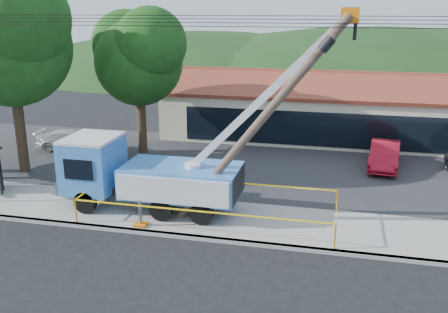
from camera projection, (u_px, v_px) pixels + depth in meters
ground at (190, 266)px, 17.75m from camera, size 120.00×120.00×0.00m
curb at (205, 238)px, 19.68m from camera, size 60.00×0.25×0.15m
sidewalk at (217, 219)px, 21.46m from camera, size 60.00×4.00×0.15m
parking_lot at (250, 165)px, 28.92m from camera, size 60.00×12.00×0.10m
strip_mall at (327, 110)px, 34.97m from camera, size 22.50×8.53×4.67m
tree_west_near at (9, 34)px, 25.65m from camera, size 7.56×6.72×10.80m
tree_lot at (138, 53)px, 29.60m from camera, size 6.30×5.60×8.94m
hill_west at (201, 70)px, 72.30m from camera, size 78.40×56.00×28.00m
hill_center at (380, 76)px, 66.86m from camera, size 89.60×64.00×32.00m
utility_truck at (147, 172)px, 22.00m from camera, size 12.39×4.24×8.67m
leaning_pole at (266, 115)px, 19.47m from camera, size 6.84×1.93×8.62m
caution_tape at (209, 200)px, 21.30m from camera, size 10.69×3.62×1.05m
car_silver at (110, 158)px, 30.49m from camera, size 3.37×4.45×1.41m
car_red at (383, 169)px, 28.33m from camera, size 2.06×4.61×1.47m
car_white at (72, 151)px, 31.87m from camera, size 4.44×2.24×1.24m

